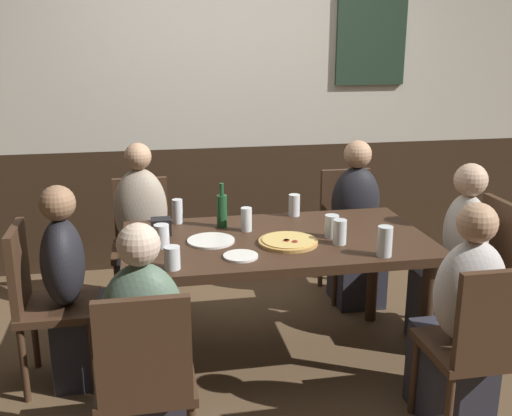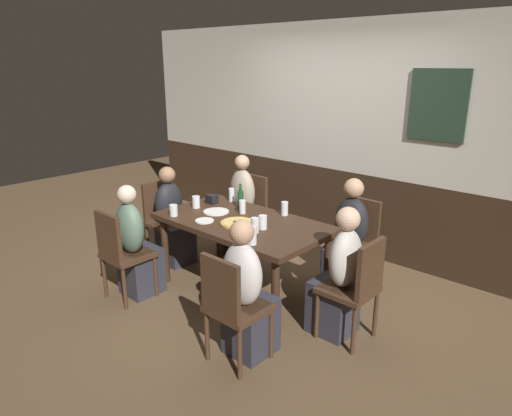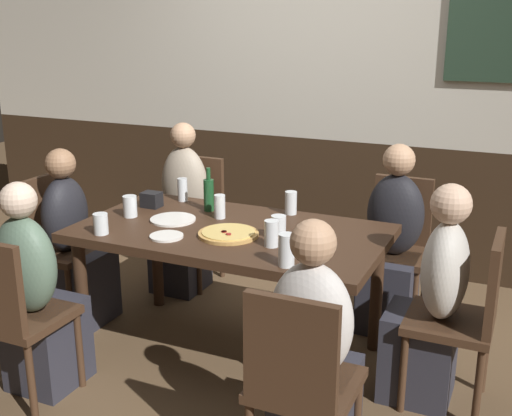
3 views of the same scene
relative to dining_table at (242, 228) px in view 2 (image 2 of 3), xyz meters
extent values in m
plane|color=brown|center=(0.00, 0.00, -0.66)|extent=(12.00, 12.00, 0.00)
cube|color=#332316|center=(0.00, 1.65, -0.18)|extent=(6.40, 0.10, 0.95)
cube|color=beige|center=(0.00, 1.65, 1.12)|extent=(6.40, 0.10, 1.65)
cube|color=#233828|center=(1.10, 1.58, 1.10)|extent=(0.56, 0.03, 0.68)
cube|color=#382316|center=(0.00, 0.00, 0.06)|extent=(1.64, 0.91, 0.05)
cylinder|color=#382316|center=(-0.72, -0.37, -0.31)|extent=(0.07, 0.07, 0.69)
cylinder|color=#382316|center=(0.72, -0.37, -0.31)|extent=(0.07, 0.07, 0.69)
cylinder|color=#382316|center=(-0.72, 0.37, -0.31)|extent=(0.07, 0.07, 0.69)
cylinder|color=#382316|center=(0.72, 0.37, -0.31)|extent=(0.07, 0.07, 0.69)
cube|color=#422B1C|center=(0.72, 0.79, -0.23)|extent=(0.40, 0.40, 0.04)
cube|color=#422B1C|center=(0.72, 0.97, 0.01)|extent=(0.36, 0.04, 0.43)
cylinder|color=#422B1C|center=(0.89, 0.62, -0.45)|extent=(0.04, 0.04, 0.41)
cylinder|color=#422B1C|center=(0.55, 0.62, -0.45)|extent=(0.04, 0.04, 0.41)
cylinder|color=#422B1C|center=(0.89, 0.96, -0.45)|extent=(0.04, 0.04, 0.41)
cylinder|color=#422B1C|center=(0.55, 0.96, -0.45)|extent=(0.04, 0.04, 0.41)
cube|color=#422B1C|center=(-1.16, 0.00, -0.23)|extent=(0.40, 0.40, 0.04)
cube|color=#422B1C|center=(-1.34, 0.00, 0.01)|extent=(0.04, 0.36, 0.43)
cylinder|color=#422B1C|center=(-0.99, 0.17, -0.45)|extent=(0.04, 0.04, 0.41)
cylinder|color=#422B1C|center=(-0.99, -0.17, -0.45)|extent=(0.04, 0.04, 0.41)
cylinder|color=#422B1C|center=(-1.33, 0.17, -0.45)|extent=(0.04, 0.04, 0.41)
cylinder|color=#422B1C|center=(-1.33, -0.17, -0.45)|extent=(0.04, 0.04, 0.41)
cube|color=#422B1C|center=(-0.72, 0.79, -0.23)|extent=(0.40, 0.40, 0.04)
cube|color=#422B1C|center=(-0.72, 0.97, 0.01)|extent=(0.36, 0.04, 0.43)
cylinder|color=#422B1C|center=(-0.55, 0.62, -0.45)|extent=(0.04, 0.04, 0.41)
cylinder|color=#422B1C|center=(-0.89, 0.62, -0.45)|extent=(0.04, 0.04, 0.41)
cylinder|color=#422B1C|center=(-0.55, 0.96, -0.45)|extent=(0.04, 0.04, 0.41)
cylinder|color=#422B1C|center=(-0.89, 0.96, -0.45)|extent=(0.04, 0.04, 0.41)
cube|color=#422B1C|center=(1.16, 0.00, -0.23)|extent=(0.40, 0.40, 0.04)
cube|color=#422B1C|center=(1.34, 0.00, 0.01)|extent=(0.04, 0.36, 0.43)
cylinder|color=#422B1C|center=(0.99, -0.17, -0.45)|extent=(0.04, 0.04, 0.41)
cylinder|color=#422B1C|center=(0.99, 0.17, -0.45)|extent=(0.04, 0.04, 0.41)
cylinder|color=#422B1C|center=(1.33, -0.17, -0.45)|extent=(0.04, 0.04, 0.41)
cylinder|color=#422B1C|center=(1.33, 0.17, -0.45)|extent=(0.04, 0.04, 0.41)
cube|color=#422B1C|center=(0.72, -0.79, -0.23)|extent=(0.40, 0.40, 0.04)
cube|color=#422B1C|center=(0.72, -0.97, 0.01)|extent=(0.36, 0.04, 0.43)
cylinder|color=#422B1C|center=(0.55, -0.62, -0.45)|extent=(0.04, 0.04, 0.41)
cylinder|color=#422B1C|center=(0.89, -0.62, -0.45)|extent=(0.04, 0.04, 0.41)
cylinder|color=#422B1C|center=(0.55, -0.96, -0.45)|extent=(0.04, 0.04, 0.41)
cylinder|color=#422B1C|center=(0.89, -0.96, -0.45)|extent=(0.04, 0.04, 0.41)
cube|color=#422B1C|center=(-0.72, -0.79, -0.23)|extent=(0.40, 0.40, 0.04)
cube|color=#422B1C|center=(-0.72, -0.97, 0.01)|extent=(0.36, 0.04, 0.43)
cylinder|color=#422B1C|center=(-0.89, -0.62, -0.45)|extent=(0.04, 0.04, 0.41)
cylinder|color=#422B1C|center=(-0.55, -0.62, -0.45)|extent=(0.04, 0.04, 0.41)
cylinder|color=#422B1C|center=(-0.89, -0.96, -0.45)|extent=(0.04, 0.04, 0.41)
cylinder|color=#422B1C|center=(-0.55, -0.96, -0.45)|extent=(0.04, 0.04, 0.41)
cube|color=#2D2D38|center=(0.72, 0.66, -0.43)|extent=(0.32, 0.34, 0.45)
ellipsoid|color=black|center=(0.72, 0.75, 0.04)|extent=(0.34, 0.22, 0.50)
sphere|color=tan|center=(0.72, 0.75, 0.37)|extent=(0.19, 0.19, 0.19)
cube|color=#2D2D38|center=(-1.03, 0.00, -0.43)|extent=(0.34, 0.32, 0.45)
ellipsoid|color=black|center=(-1.12, 0.00, 0.02)|extent=(0.22, 0.34, 0.46)
sphere|color=#936B4C|center=(-1.12, 0.00, 0.34)|extent=(0.18, 0.18, 0.18)
cube|color=#2D2D38|center=(-0.72, 0.66, -0.43)|extent=(0.32, 0.34, 0.45)
ellipsoid|color=tan|center=(-0.72, 0.75, 0.06)|extent=(0.34, 0.22, 0.54)
sphere|color=tan|center=(-0.72, 0.75, 0.41)|extent=(0.17, 0.17, 0.17)
cube|color=#2D2D38|center=(1.03, 0.00, -0.43)|extent=(0.34, 0.32, 0.45)
ellipsoid|color=beige|center=(1.12, 0.00, 0.03)|extent=(0.22, 0.34, 0.48)
sphere|color=#DBB293|center=(1.12, 0.00, 0.36)|extent=(0.19, 0.19, 0.19)
cube|color=#2D2D38|center=(0.72, -0.66, -0.43)|extent=(0.32, 0.34, 0.45)
ellipsoid|color=silver|center=(0.72, -0.75, 0.03)|extent=(0.34, 0.22, 0.49)
sphere|color=tan|center=(0.72, -0.75, 0.36)|extent=(0.18, 0.18, 0.18)
cube|color=#2D2D38|center=(-0.72, -0.66, -0.43)|extent=(0.32, 0.34, 0.45)
ellipsoid|color=#56705B|center=(-0.72, -0.75, 0.03)|extent=(0.34, 0.22, 0.48)
sphere|color=beige|center=(-0.72, -0.75, 0.35)|extent=(0.17, 0.17, 0.17)
cylinder|color=tan|center=(0.04, -0.11, 0.09)|extent=(0.31, 0.31, 0.02)
cylinder|color=#DBB760|center=(0.04, -0.11, 0.10)|extent=(0.28, 0.28, 0.01)
cylinder|color=maroon|center=(0.03, -0.13, 0.11)|extent=(0.03, 0.03, 0.00)
cylinder|color=maroon|center=(0.07, -0.15, 0.11)|extent=(0.03, 0.03, 0.00)
cylinder|color=maroon|center=(0.03, -0.13, 0.11)|extent=(0.03, 0.03, 0.00)
cylinder|color=silver|center=(0.30, -0.16, 0.15)|extent=(0.07, 0.07, 0.13)
cylinder|color=#C6842D|center=(0.30, -0.16, 0.12)|extent=(0.06, 0.06, 0.08)
cylinder|color=silver|center=(-0.14, 0.15, 0.15)|extent=(0.06, 0.06, 0.13)
cylinder|color=#C6842D|center=(-0.14, 0.15, 0.12)|extent=(0.06, 0.06, 0.07)
cylinder|color=silver|center=(-0.51, 0.37, 0.15)|extent=(0.06, 0.06, 0.14)
cylinder|color=#331E14|center=(-0.51, 0.37, 0.11)|extent=(0.05, 0.05, 0.06)
cylinder|color=silver|center=(-0.58, -0.35, 0.14)|extent=(0.08, 0.08, 0.11)
cylinder|color=#B26623|center=(-0.58, -0.35, 0.11)|extent=(0.07, 0.07, 0.06)
cylinder|color=silver|center=(0.30, -0.05, 0.14)|extent=(0.08, 0.08, 0.12)
cylinder|color=gold|center=(0.30, -0.05, 0.12)|extent=(0.07, 0.07, 0.07)
cylinder|color=silver|center=(-0.62, -0.04, 0.14)|extent=(0.08, 0.08, 0.12)
cylinder|color=gold|center=(-0.62, -0.04, 0.13)|extent=(0.07, 0.07, 0.09)
cylinder|color=silver|center=(0.20, 0.39, 0.15)|extent=(0.07, 0.07, 0.13)
cylinder|color=#331E14|center=(0.20, 0.39, 0.11)|extent=(0.06, 0.06, 0.05)
cylinder|color=silver|center=(0.47, -0.37, 0.16)|extent=(0.08, 0.08, 0.15)
cylinder|color=silver|center=(0.47, -0.37, 0.13)|extent=(0.07, 0.07, 0.09)
cylinder|color=#194723|center=(-0.26, 0.25, 0.17)|extent=(0.06, 0.06, 0.19)
cylinder|color=#194723|center=(-0.26, 0.25, 0.30)|extent=(0.03, 0.03, 0.07)
cylinder|color=white|center=(-0.36, 0.00, 0.09)|extent=(0.25, 0.25, 0.01)
cylinder|color=white|center=(-0.24, -0.26, 0.09)|extent=(0.17, 0.17, 0.01)
cube|color=black|center=(-0.61, 0.18, 0.13)|extent=(0.11, 0.09, 0.09)
camera|label=1|loc=(-0.68, -3.03, 1.15)|focal=42.31mm
camera|label=2|loc=(2.82, -2.92, 1.50)|focal=32.17mm
camera|label=3|loc=(1.45, -2.90, 1.17)|focal=44.80mm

